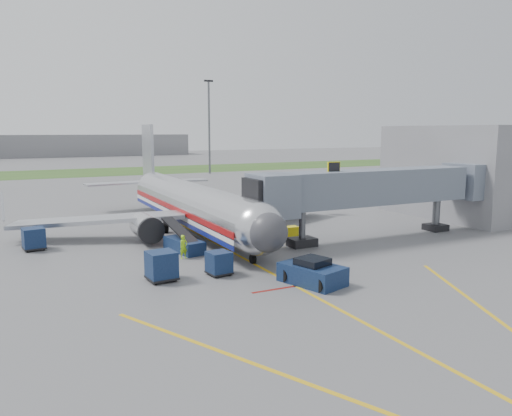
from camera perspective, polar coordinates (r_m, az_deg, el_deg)
name	(u,v)px	position (r m, az deg, el deg)	size (l,w,h in m)	color
ground	(266,270)	(34.48, 1.10, -7.10)	(400.00, 400.00, 0.00)	#565659
grass_strip	(84,173)	(120.74, -19.10, 3.85)	(300.00, 25.00, 0.01)	#2D4C1E
apron_markings	(327,303)	(28.44, 8.13, -10.70)	(21.52, 50.00, 0.01)	gold
airliner	(192,203)	(47.70, -7.38, 0.53)	(32.10, 35.67, 10.25)	silver
jet_bridge	(370,188)	(44.76, 12.85, 2.20)	(25.30, 4.00, 6.90)	slate
terminal	(463,171)	(60.23, 22.57, 3.90)	(10.00, 16.00, 10.00)	slate
light_mast_right	(209,125)	(111.92, -5.38, 9.46)	(2.00, 0.44, 20.40)	#595B60
distant_terminal	(23,146)	(199.54, -25.06, 6.44)	(120.00, 14.00, 8.00)	slate
pushback_tug	(312,273)	(31.58, 6.45, -7.38)	(3.46, 4.46, 1.63)	#0D1C3B
baggage_cart_a	(161,266)	(32.47, -10.76, -6.51)	(1.90, 1.90, 1.89)	#0D1C3B
baggage_cart_b	(219,263)	(33.27, -4.26, -6.30)	(1.61, 1.61, 1.57)	#0D1C3B
baggage_cart_c	(34,239)	(43.74, -24.07, -3.23)	(1.84, 1.84, 1.78)	#0D1C3B
belt_loader	(184,244)	(39.91, -8.24, -4.11)	(2.35, 5.05, 2.38)	#0D1C3B
ground_power_cart	(290,233)	(44.28, 3.94, -2.83)	(1.40, 0.97, 1.08)	yellow
ramp_worker	(184,247)	(37.65, -8.28, -4.42)	(0.66, 0.43, 1.80)	#93D318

